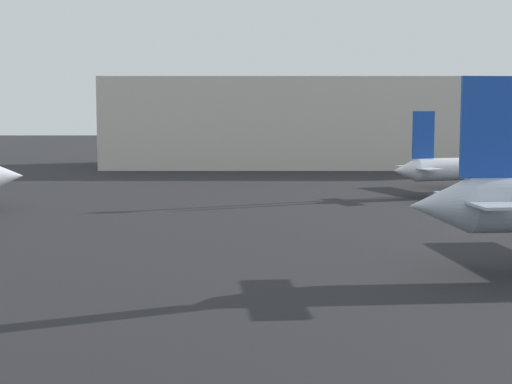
# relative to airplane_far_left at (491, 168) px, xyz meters

# --- Properties ---
(airplane_far_left) EXTENTS (24.13, 24.97, 9.08)m
(airplane_far_left) POSITION_rel_airplane_far_left_xyz_m (0.00, 0.00, 0.00)
(airplane_far_left) COLOR silver
(airplane_far_left) RESTS_ON ground_plane
(terminal_building) EXTENTS (78.79, 22.82, 14.52)m
(terminal_building) POSITION_rel_airplane_far_left_xyz_m (-10.65, 46.44, 4.34)
(terminal_building) COLOR beige
(terminal_building) RESTS_ON ground_plane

